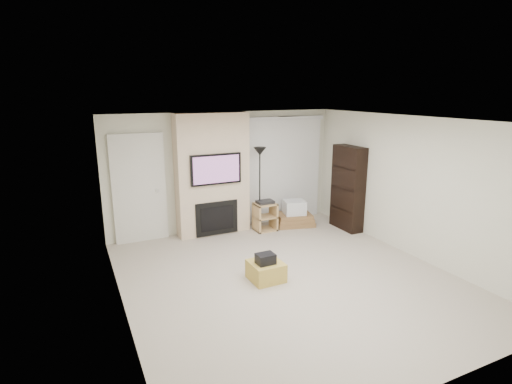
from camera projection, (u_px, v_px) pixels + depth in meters
name	position (u px, v px, depth m)	size (l,w,h in m)	color
floor	(288.00, 278.00, 6.39)	(5.00, 5.50, 0.00)	#B9AC9A
ceiling	(292.00, 120.00, 5.78)	(5.00, 5.50, 0.00)	white
wall_back	(225.00, 171.00, 8.49)	(5.00, 2.50, 0.00)	beige
wall_front	(440.00, 277.00, 3.68)	(5.00, 2.50, 0.00)	beige
wall_left	(118.00, 226.00, 5.04)	(5.50, 2.50, 0.00)	beige
wall_right	(411.00, 187.00, 7.13)	(5.50, 2.50, 0.00)	beige
hvac_vent	(288.00, 117.00, 6.65)	(0.35, 0.18, 0.01)	silver
ottoman	(266.00, 271.00, 6.30)	(0.50, 0.50, 0.30)	gold
black_bag	(265.00, 259.00, 6.20)	(0.28, 0.22, 0.16)	black
fireplace_wall	(213.00, 175.00, 8.17)	(1.50, 0.47, 2.50)	beige
entry_door	(139.00, 189.00, 7.76)	(1.02, 0.11, 2.14)	silver
vertical_blinds	(283.00, 166.00, 9.02)	(1.98, 0.10, 2.37)	silver
floor_lamp	(260.00, 165.00, 8.30)	(0.26, 0.26, 1.78)	black
av_stand	(265.00, 215.00, 8.52)	(0.45, 0.38, 0.66)	tan
box_stack	(294.00, 216.00, 8.90)	(0.96, 0.81, 0.56)	olive
bookshelf	(348.00, 188.00, 8.50)	(0.30, 0.80, 1.80)	black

